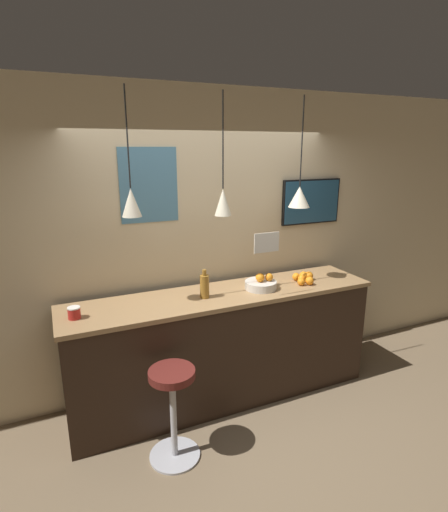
{
  "coord_description": "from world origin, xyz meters",
  "views": [
    {
      "loc": [
        -1.4,
        -2.38,
        2.36
      ],
      "look_at": [
        0.0,
        0.73,
        1.42
      ],
      "focal_mm": 28.0,
      "sensor_mm": 36.0,
      "label": 1
    }
  ],
  "objects": [
    {
      "name": "ground_plane",
      "position": [
        0.0,
        0.0,
        0.0
      ],
      "size": [
        14.0,
        14.0,
        0.0
      ],
      "primitive_type": "plane",
      "color": "#756047"
    },
    {
      "name": "back_wall",
      "position": [
        0.0,
        1.16,
        1.45
      ],
      "size": [
        8.0,
        0.06,
        2.9
      ],
      "color": "beige",
      "rests_on": "ground_plane"
    },
    {
      "name": "service_counter",
      "position": [
        0.0,
        0.73,
        0.54
      ],
      "size": [
        2.89,
        0.64,
        1.07
      ],
      "color": "black",
      "rests_on": "ground_plane"
    },
    {
      "name": "bar_stool",
      "position": [
        -0.68,
        0.17,
        0.51
      ],
      "size": [
        0.4,
        0.4,
        0.76
      ],
      "color": "#B7B7BC",
      "rests_on": "ground_plane"
    },
    {
      "name": "fruit_bowl",
      "position": [
        0.36,
        0.69,
        1.12
      ],
      "size": [
        0.3,
        0.3,
        0.15
      ],
      "color": "beige",
      "rests_on": "service_counter"
    },
    {
      "name": "orange_pile",
      "position": [
        0.85,
        0.69,
        1.11
      ],
      "size": [
        0.25,
        0.24,
        0.09
      ],
      "color": "orange",
      "rests_on": "service_counter"
    },
    {
      "name": "juice_bottle",
      "position": [
        -0.2,
        0.7,
        1.18
      ],
      "size": [
        0.08,
        0.08,
        0.26
      ],
      "color": "olive",
      "rests_on": "service_counter"
    },
    {
      "name": "spread_jar",
      "position": [
        -1.29,
        0.7,
        1.12
      ],
      "size": [
        0.1,
        0.1,
        0.09
      ],
      "color": "red",
      "rests_on": "service_counter"
    },
    {
      "name": "pendant_lamp_left",
      "position": [
        -0.78,
        0.75,
        1.95
      ],
      "size": [
        0.15,
        0.15,
        0.98
      ],
      "color": "black"
    },
    {
      "name": "pendant_lamp_middle",
      "position": [
        0.0,
        0.75,
        1.91
      ],
      "size": [
        0.15,
        0.15,
        1.02
      ],
      "color": "black"
    },
    {
      "name": "pendant_lamp_right",
      "position": [
        0.78,
        0.75,
        1.91
      ],
      "size": [
        0.2,
        0.2,
        1.0
      ],
      "color": "black"
    },
    {
      "name": "mounted_tv",
      "position": [
        1.19,
        1.11,
        1.79
      ],
      "size": [
        0.7,
        0.04,
        0.47
      ],
      "color": "black"
    },
    {
      "name": "hanging_menu_board",
      "position": [
        0.29,
        0.49,
        1.57
      ],
      "size": [
        0.24,
        0.01,
        0.17
      ],
      "color": "white"
    },
    {
      "name": "wall_poster",
      "position": [
        -0.55,
        1.12,
        2.03
      ],
      "size": [
        0.52,
        0.01,
        0.66
      ],
      "color": "teal"
    }
  ]
}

